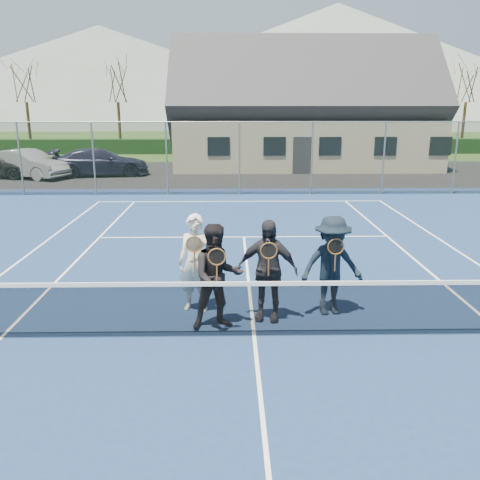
% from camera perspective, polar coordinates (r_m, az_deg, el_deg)
% --- Properties ---
extents(ground, '(220.00, 220.00, 0.00)m').
position_cam_1_polar(ground, '(27.86, -0.30, 7.40)').
color(ground, '#2C4B1B').
rests_on(ground, ground).
extents(court_surface, '(30.00, 30.00, 0.02)m').
position_cam_1_polar(court_surface, '(8.46, 1.60, -10.80)').
color(court_surface, navy).
rests_on(court_surface, ground).
extents(tarmac_carpark, '(40.00, 12.00, 0.01)m').
position_cam_1_polar(tarmac_carpark, '(28.09, -8.55, 7.31)').
color(tarmac_carpark, black).
rests_on(tarmac_carpark, ground).
extents(hedge_row, '(40.00, 1.20, 1.10)m').
position_cam_1_polar(hedge_row, '(39.74, -0.54, 10.48)').
color(hedge_row, black).
rests_on(hedge_row, ground).
extents(hill_west, '(110.00, 110.00, 18.00)m').
position_cam_1_polar(hill_west, '(105.66, -15.27, 17.40)').
color(hill_west, '#516158').
rests_on(hill_west, ground).
extents(hill_centre, '(120.00, 120.00, 22.00)m').
position_cam_1_polar(hill_centre, '(104.87, 10.70, 18.77)').
color(hill_centre, slate).
rests_on(hill_centre, ground).
extents(car_b, '(4.68, 3.21, 1.46)m').
position_cam_1_polar(car_b, '(28.36, -22.75, 7.87)').
color(car_b, '#92959A').
rests_on(car_b, ground).
extents(car_c, '(5.21, 2.75, 1.44)m').
position_cam_1_polar(car_c, '(28.11, -15.35, 8.42)').
color(car_c, black).
rests_on(car_c, ground).
extents(court_markings, '(11.03, 23.83, 0.01)m').
position_cam_1_polar(court_markings, '(8.46, 1.60, -10.70)').
color(court_markings, white).
rests_on(court_markings, court_surface).
extents(tennis_net, '(11.68, 0.08, 1.10)m').
position_cam_1_polar(tennis_net, '(8.25, 1.62, -7.48)').
color(tennis_net, slate).
rests_on(tennis_net, ground).
extents(perimeter_fence, '(30.07, 0.07, 3.02)m').
position_cam_1_polar(perimeter_fence, '(21.22, -0.06, 9.15)').
color(perimeter_fence, slate).
rests_on(perimeter_fence, ground).
extents(clubhouse, '(15.60, 8.20, 7.70)m').
position_cam_1_polar(clubhouse, '(31.91, 7.06, 15.44)').
color(clubhouse, beige).
rests_on(clubhouse, ground).
extents(tree_a, '(3.20, 3.20, 7.77)m').
position_cam_1_polar(tree_a, '(43.56, -23.12, 16.64)').
color(tree_a, '#362313').
rests_on(tree_a, ground).
extents(tree_b, '(3.20, 3.20, 7.77)m').
position_cam_1_polar(tree_b, '(41.57, -13.70, 17.51)').
color(tree_b, '#372514').
rests_on(tree_b, ground).
extents(tree_c, '(3.20, 3.20, 7.77)m').
position_cam_1_polar(tree_c, '(40.73, 2.38, 17.96)').
color(tree_c, '#362113').
rests_on(tree_c, ground).
extents(tree_d, '(3.20, 3.20, 7.77)m').
position_cam_1_polar(tree_d, '(42.51, 16.62, 17.26)').
color(tree_d, '#371F14').
rests_on(tree_d, ground).
extents(tree_e, '(3.20, 3.20, 7.77)m').
position_cam_1_polar(tree_e, '(44.62, 24.29, 16.45)').
color(tree_e, '#372514').
rests_on(tree_e, ground).
extents(player_a, '(0.75, 0.60, 1.80)m').
position_cam_1_polar(player_a, '(9.19, -4.99, -2.60)').
color(player_a, silver).
rests_on(player_a, court_surface).
extents(player_b, '(1.01, 0.87, 1.80)m').
position_cam_1_polar(player_b, '(8.45, -2.55, -4.15)').
color(player_b, black).
rests_on(player_b, court_surface).
extents(player_c, '(1.13, 0.66, 1.80)m').
position_cam_1_polar(player_c, '(8.79, 3.08, -3.39)').
color(player_c, '#252429').
rests_on(player_c, court_surface).
extents(player_d, '(1.26, 0.85, 1.80)m').
position_cam_1_polar(player_d, '(9.16, 10.25, -2.86)').
color(player_d, black).
rests_on(player_d, court_surface).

